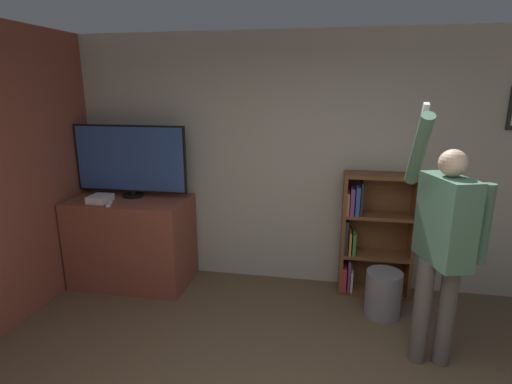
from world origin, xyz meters
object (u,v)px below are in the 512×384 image
at_px(person, 443,239).
at_px(waste_bin, 383,294).
at_px(bookshelf, 370,234).
at_px(game_console, 100,199).
at_px(television, 130,160).

height_order(person, waste_bin, person).
relative_size(bookshelf, person, 0.64).
bearing_deg(waste_bin, game_console, 178.98).
relative_size(television, bookshelf, 0.96).
height_order(game_console, bookshelf, bookshelf).
xyz_separation_m(game_console, waste_bin, (2.92, -0.05, -0.78)).
bearing_deg(waste_bin, person, -65.54).
height_order(television, bookshelf, television).
height_order(bookshelf, waste_bin, bookshelf).
bearing_deg(television, bookshelf, 3.00).
distance_m(game_console, bookshelf, 2.86).
distance_m(television, waste_bin, 2.93).
relative_size(person, waste_bin, 4.57).
xyz_separation_m(bookshelf, person, (0.40, -1.09, 0.40)).
xyz_separation_m(bookshelf, waste_bin, (0.11, -0.45, -0.43)).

